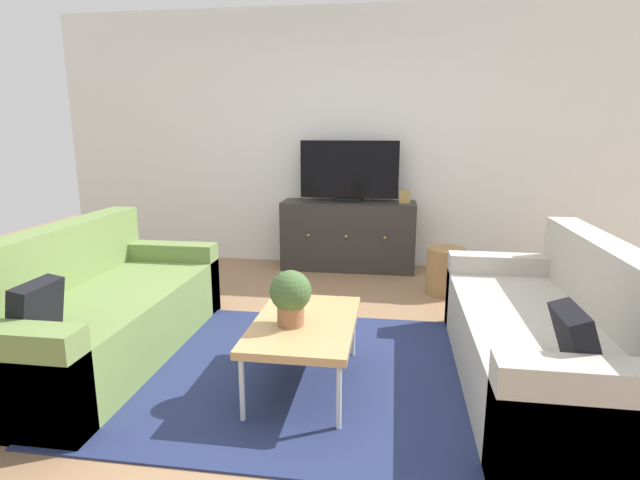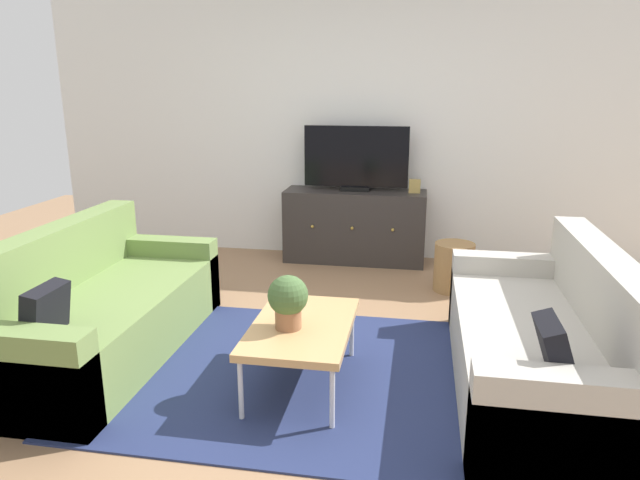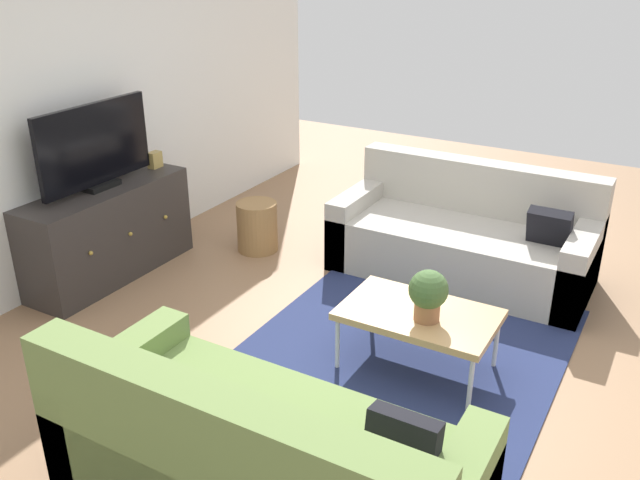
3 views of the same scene
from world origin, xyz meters
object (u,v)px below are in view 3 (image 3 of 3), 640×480
at_px(tv_console, 109,232).
at_px(mantel_clock, 155,160).
at_px(coffee_table, 419,316).
at_px(potted_plant, 428,293).
at_px(couch_right_side, 466,239).
at_px(flat_screen_tv, 95,147).
at_px(wicker_basket, 257,226).
at_px(couch_left_side, 255,467).

height_order(tv_console, mantel_clock, mantel_clock).
xyz_separation_m(coffee_table, mantel_clock, (0.59, 2.56, 0.42)).
distance_m(potted_plant, tv_console, 2.64).
relative_size(couch_right_side, flat_screen_tv, 1.90).
distance_m(flat_screen_tv, wicker_basket, 1.46).
xyz_separation_m(potted_plant, mantel_clock, (0.65, 2.63, 0.21)).
height_order(couch_right_side, tv_console, couch_right_side).
distance_m(couch_right_side, flat_screen_tv, 2.88).
height_order(couch_left_side, flat_screen_tv, flat_screen_tv).
xyz_separation_m(couch_left_side, flat_screen_tv, (1.46, 2.39, 0.75)).
bearing_deg(mantel_clock, wicker_basket, -62.83).
xyz_separation_m(coffee_table, wicker_basket, (0.96, 1.83, -0.15)).
bearing_deg(mantel_clock, coffee_table, -102.95).
bearing_deg(tv_console, potted_plant, -91.62).
bearing_deg(couch_left_side, mantel_clock, 49.37).
relative_size(flat_screen_tv, wicker_basket, 2.41).
distance_m(coffee_table, tv_console, 2.56).
relative_size(tv_console, mantel_clock, 10.71).
xyz_separation_m(coffee_table, potted_plant, (-0.06, -0.07, 0.20)).
relative_size(coffee_table, tv_console, 0.66).
xyz_separation_m(couch_left_side, wicker_basket, (2.41, 1.65, -0.07)).
height_order(coffee_table, flat_screen_tv, flat_screen_tv).
bearing_deg(couch_left_side, flat_screen_tv, 58.61).
bearing_deg(potted_plant, mantel_clock, 76.09).
xyz_separation_m(coffee_table, flat_screen_tv, (0.01, 2.58, 0.67)).
relative_size(coffee_table, mantel_clock, 7.03).
bearing_deg(coffee_table, mantel_clock, 77.05).
relative_size(couch_left_side, couch_right_side, 1.00).
bearing_deg(wicker_basket, flat_screen_tv, 141.92).
bearing_deg(couch_right_side, potted_plant, -170.36).
relative_size(couch_right_side, tv_console, 1.39).
distance_m(couch_right_side, wicker_basket, 1.72).
bearing_deg(couch_left_side, tv_console, 58.40).
distance_m(couch_right_side, potted_plant, 1.54).
bearing_deg(coffee_table, flat_screen_tv, 89.75).
bearing_deg(tv_console, mantel_clock, 0.00).
xyz_separation_m(couch_right_side, coffee_table, (-1.43, -0.18, 0.09)).
height_order(potted_plant, flat_screen_tv, flat_screen_tv).
xyz_separation_m(potted_plant, wicker_basket, (1.02, 1.91, -0.36)).
relative_size(flat_screen_tv, mantel_clock, 7.84).
distance_m(couch_left_side, coffee_table, 1.46).
distance_m(tv_console, mantel_clock, 0.72).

